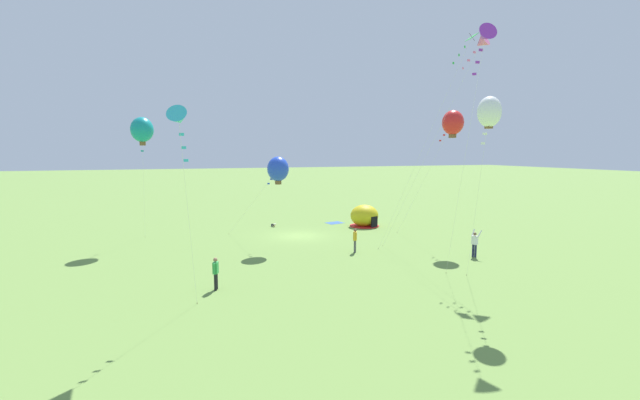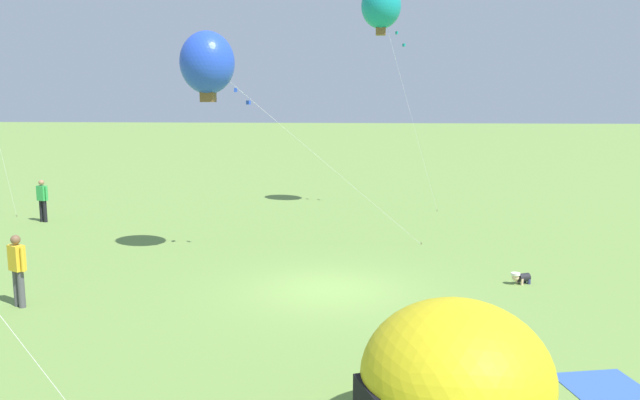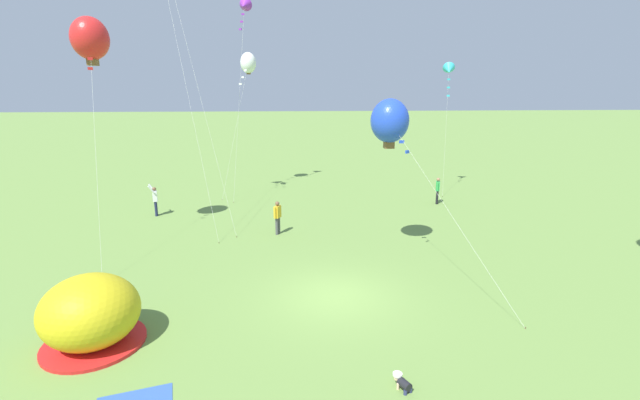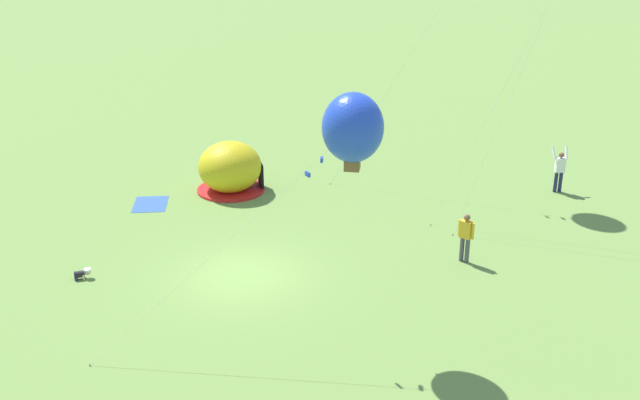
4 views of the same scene
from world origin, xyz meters
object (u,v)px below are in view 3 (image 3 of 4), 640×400
(person_arms_raised, at_px, (155,199))
(popup_tent, at_px, (90,313))
(toddler_crawling, at_px, (402,382))
(kite_purple, at_px, (244,6))
(person_center_field, at_px, (278,216))
(person_with_toddler, at_px, (438,189))
(kite_cyan, at_px, (449,70))
(kite_red, at_px, (90,39))
(kite_white, at_px, (248,63))
(kite_blue, at_px, (390,121))

(person_arms_raised, bearing_deg, popup_tent, -81.82)
(toddler_crawling, bearing_deg, kite_purple, 102.86)
(person_arms_raised, xyz_separation_m, person_center_field, (7.16, -3.99, -0.03))
(person_arms_raised, relative_size, person_center_field, 1.10)
(person_arms_raised, height_order, kite_purple, kite_purple)
(kite_purple, bearing_deg, person_with_toddler, -22.45)
(person_with_toddler, distance_m, kite_cyan, 8.61)
(person_with_toddler, bearing_deg, kite_cyan, 66.31)
(popup_tent, height_order, person_with_toddler, popup_tent)
(person_center_field, bearing_deg, kite_red, -179.40)
(popup_tent, distance_m, kite_white, 22.13)
(toddler_crawling, distance_m, kite_cyan, 24.33)
(kite_white, height_order, kite_blue, kite_white)
(toddler_crawling, bearing_deg, kite_cyan, 67.31)
(popup_tent, xyz_separation_m, person_with_toddler, (15.50, 14.67, -0.03))
(person_arms_raised, height_order, kite_cyan, kite_cyan)
(kite_red, distance_m, kite_blue, 13.68)
(person_with_toddler, height_order, kite_blue, kite_blue)
(kite_cyan, bearing_deg, kite_red, -155.63)
(toddler_crawling, relative_size, kite_white, 0.06)
(person_with_toddler, bearing_deg, kite_red, -163.88)
(person_arms_raised, xyz_separation_m, kite_purple, (5.15, 6.30, 11.67))
(person_center_field, xyz_separation_m, kite_cyan, (11.92, 8.97, 7.57))
(toddler_crawling, distance_m, kite_purple, 26.16)
(toddler_crawling, height_order, kite_white, kite_white)
(popup_tent, distance_m, kite_blue, 12.73)
(kite_blue, bearing_deg, person_center_field, 145.34)
(person_center_field, bearing_deg, popup_tent, -118.93)
(person_with_toddler, bearing_deg, popup_tent, -136.58)
(kite_red, bearing_deg, kite_purple, 59.75)
(kite_red, relative_size, kite_white, 1.05)
(popup_tent, xyz_separation_m, person_center_field, (5.23, 9.45, -0.03))
(toddler_crawling, bearing_deg, kite_red, 132.86)
(popup_tent, distance_m, kite_cyan, 26.27)
(person_with_toddler, height_order, kite_white, kite_white)
(kite_red, bearing_deg, person_with_toddler, 16.12)
(kite_blue, bearing_deg, popup_tent, -148.43)
(toddler_crawling, bearing_deg, popup_tent, 162.28)
(toddler_crawling, distance_m, person_center_field, 12.53)
(person_arms_raised, bearing_deg, kite_purple, 50.74)
(person_with_toddler, height_order, kite_purple, kite_purple)
(person_arms_raised, height_order, kite_blue, kite_blue)
(person_arms_raised, distance_m, kite_cyan, 21.11)
(popup_tent, bearing_deg, toddler_crawling, -17.72)
(kite_cyan, bearing_deg, kite_blue, -120.20)
(person_arms_raised, bearing_deg, toddler_crawling, -57.48)
(toddler_crawling, bearing_deg, kite_white, 102.38)
(popup_tent, distance_m, person_center_field, 10.80)
(kite_cyan, bearing_deg, kite_purple, 174.57)
(toddler_crawling, height_order, person_with_toddler, person_with_toddler)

